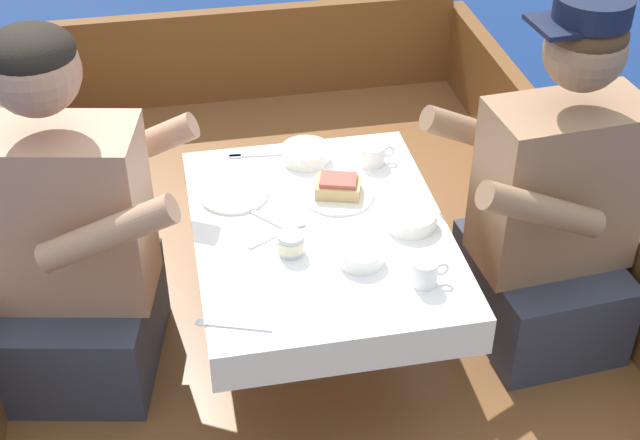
{
  "coord_description": "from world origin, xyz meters",
  "views": [
    {
      "loc": [
        -0.35,
        -1.81,
        2.06
      ],
      "look_at": [
        0.0,
        -0.03,
        0.73
      ],
      "focal_mm": 50.0,
      "sensor_mm": 36.0,
      "label": 1
    }
  ],
  "objects_px": {
    "coffee_cup_port": "(425,272)",
    "coffee_cup_starboard": "(372,154)",
    "person_starboard": "(552,215)",
    "tin_can": "(291,244)",
    "person_port": "(73,246)",
    "sandwich": "(338,186)"
  },
  "relations": [
    {
      "from": "sandwich",
      "to": "tin_can",
      "type": "relative_size",
      "value": 2.03
    },
    {
      "from": "person_port",
      "to": "sandwich",
      "type": "distance_m",
      "value": 0.7
    },
    {
      "from": "coffee_cup_port",
      "to": "coffee_cup_starboard",
      "type": "xyz_separation_m",
      "value": [
        0.0,
        0.53,
        -0.0
      ]
    },
    {
      "from": "coffee_cup_starboard",
      "to": "person_port",
      "type": "bearing_deg",
      "value": -166.61
    },
    {
      "from": "person_starboard",
      "to": "tin_can",
      "type": "relative_size",
      "value": 14.97
    },
    {
      "from": "person_port",
      "to": "tin_can",
      "type": "xyz_separation_m",
      "value": [
        0.53,
        -0.16,
        0.05
      ]
    },
    {
      "from": "person_port",
      "to": "sandwich",
      "type": "height_order",
      "value": "person_port"
    },
    {
      "from": "sandwich",
      "to": "tin_can",
      "type": "bearing_deg",
      "value": -127.06
    },
    {
      "from": "coffee_cup_starboard",
      "to": "tin_can",
      "type": "xyz_separation_m",
      "value": [
        -0.29,
        -0.36,
        -0.0
      ]
    },
    {
      "from": "sandwich",
      "to": "coffee_cup_starboard",
      "type": "height_order",
      "value": "same"
    },
    {
      "from": "sandwich",
      "to": "coffee_cup_starboard",
      "type": "xyz_separation_m",
      "value": [
        0.13,
        0.14,
        -0.0
      ]
    },
    {
      "from": "sandwich",
      "to": "tin_can",
      "type": "height_order",
      "value": "sandwich"
    },
    {
      "from": "person_starboard",
      "to": "sandwich",
      "type": "bearing_deg",
      "value": -19.9
    },
    {
      "from": "person_starboard",
      "to": "coffee_cup_starboard",
      "type": "xyz_separation_m",
      "value": [
        -0.42,
        0.29,
        0.06
      ]
    },
    {
      "from": "person_starboard",
      "to": "coffee_cup_starboard",
      "type": "height_order",
      "value": "person_starboard"
    },
    {
      "from": "coffee_cup_port",
      "to": "sandwich",
      "type": "bearing_deg",
      "value": 107.84
    },
    {
      "from": "person_port",
      "to": "coffee_cup_port",
      "type": "bearing_deg",
      "value": -10.84
    },
    {
      "from": "coffee_cup_port",
      "to": "tin_can",
      "type": "distance_m",
      "value": 0.33
    },
    {
      "from": "sandwich",
      "to": "coffee_cup_starboard",
      "type": "distance_m",
      "value": 0.19
    },
    {
      "from": "sandwich",
      "to": "coffee_cup_port",
      "type": "height_order",
      "value": "coffee_cup_port"
    },
    {
      "from": "person_starboard",
      "to": "coffee_cup_port",
      "type": "distance_m",
      "value": 0.49
    },
    {
      "from": "person_port",
      "to": "sandwich",
      "type": "bearing_deg",
      "value": 15.71
    }
  ]
}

